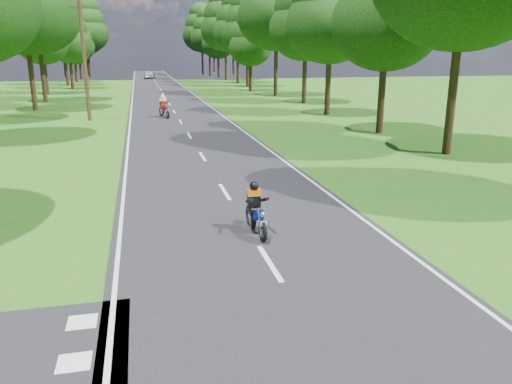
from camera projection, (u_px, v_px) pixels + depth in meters
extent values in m
plane|color=#265914|center=(297.00, 307.00, 9.19)|extent=(160.00, 160.00, 0.00)
cube|color=black|center=(163.00, 94.00, 56.08)|extent=(7.00, 140.00, 0.02)
cube|color=silver|center=(270.00, 263.00, 11.06)|extent=(0.12, 2.00, 0.01)
cube|color=silver|center=(225.00, 192.00, 16.69)|extent=(0.12, 2.00, 0.01)
cube|color=silver|center=(203.00, 156.00, 22.31)|extent=(0.12, 2.00, 0.01)
cube|color=silver|center=(189.00, 135.00, 27.94)|extent=(0.12, 2.00, 0.01)
cube|color=silver|center=(180.00, 121.00, 33.57)|extent=(0.12, 2.00, 0.01)
cube|color=silver|center=(174.00, 111.00, 39.20)|extent=(0.12, 2.00, 0.01)
cube|color=silver|center=(169.00, 104.00, 44.82)|extent=(0.12, 2.00, 0.01)
cube|color=silver|center=(166.00, 98.00, 50.45)|extent=(0.12, 2.00, 0.01)
cube|color=silver|center=(163.00, 94.00, 56.08)|extent=(0.12, 2.00, 0.01)
cube|color=silver|center=(160.00, 90.00, 61.71)|extent=(0.12, 2.00, 0.01)
cube|color=silver|center=(158.00, 87.00, 67.33)|extent=(0.12, 2.00, 0.01)
cube|color=silver|center=(157.00, 84.00, 72.96)|extent=(0.12, 2.00, 0.01)
cube|color=silver|center=(155.00, 82.00, 78.59)|extent=(0.12, 2.00, 0.01)
cube|color=silver|center=(154.00, 80.00, 84.22)|extent=(0.12, 2.00, 0.01)
cube|color=silver|center=(153.00, 78.00, 89.85)|extent=(0.12, 2.00, 0.01)
cube|color=silver|center=(152.00, 76.00, 95.47)|extent=(0.12, 2.00, 0.01)
cube|color=silver|center=(151.00, 75.00, 101.10)|extent=(0.12, 2.00, 0.01)
cube|color=silver|center=(150.00, 74.00, 106.73)|extent=(0.12, 2.00, 0.01)
cube|color=silver|center=(150.00, 73.00, 112.36)|extent=(0.12, 2.00, 0.01)
cube|color=silver|center=(149.00, 72.00, 117.98)|extent=(0.12, 2.00, 0.01)
cube|color=silver|center=(133.00, 94.00, 55.36)|extent=(0.10, 140.00, 0.01)
cube|color=silver|center=(192.00, 93.00, 56.79)|extent=(0.10, 140.00, 0.01)
cube|color=silver|center=(74.00, 362.00, 7.51)|extent=(0.50, 0.50, 0.01)
cube|color=silver|center=(82.00, 322.00, 8.64)|extent=(0.50, 0.50, 0.01)
cylinder|color=black|center=(32.00, 83.00, 39.65)|extent=(0.40, 0.40, 4.32)
ellipsoid|color=black|center=(24.00, 12.00, 38.21)|extent=(7.56, 7.56, 6.42)
cylinder|color=black|center=(43.00, 78.00, 46.58)|extent=(0.40, 0.40, 4.40)
ellipsoid|color=black|center=(36.00, 17.00, 45.11)|extent=(7.71, 7.71, 6.55)
cylinder|color=black|center=(46.00, 79.00, 55.53)|extent=(0.40, 0.40, 3.20)
ellipsoid|color=black|center=(42.00, 42.00, 54.46)|extent=(5.60, 5.60, 4.76)
ellipsoid|color=black|center=(40.00, 27.00, 54.04)|extent=(4.80, 4.80, 4.08)
ellipsoid|color=black|center=(39.00, 12.00, 53.61)|extent=(3.60, 3.60, 3.06)
cylinder|color=black|center=(72.00, 76.00, 62.85)|extent=(0.40, 0.40, 3.22)
ellipsoid|color=black|center=(69.00, 43.00, 61.77)|extent=(5.64, 5.64, 4.79)
ellipsoid|color=black|center=(67.00, 30.00, 61.35)|extent=(4.83, 4.83, 4.11)
ellipsoid|color=black|center=(66.00, 16.00, 60.92)|extent=(3.62, 3.62, 3.08)
cylinder|color=black|center=(67.00, 72.00, 69.74)|extent=(0.40, 0.40, 3.61)
ellipsoid|color=black|center=(63.00, 39.00, 68.53)|extent=(6.31, 6.31, 5.37)
ellipsoid|color=black|center=(62.00, 26.00, 68.06)|extent=(5.41, 5.41, 4.60)
ellipsoid|color=black|center=(61.00, 12.00, 67.58)|extent=(4.06, 4.06, 3.45)
cylinder|color=black|center=(76.00, 73.00, 77.28)|extent=(0.40, 0.40, 2.67)
ellipsoid|color=black|center=(74.00, 51.00, 76.39)|extent=(4.67, 4.67, 3.97)
ellipsoid|color=black|center=(73.00, 43.00, 76.04)|extent=(4.00, 4.00, 3.40)
ellipsoid|color=black|center=(72.00, 34.00, 75.69)|extent=(3.00, 3.00, 2.55)
cylinder|color=black|center=(81.00, 70.00, 85.76)|extent=(0.40, 0.40, 3.09)
ellipsoid|color=black|center=(78.00, 47.00, 84.74)|extent=(5.40, 5.40, 4.59)
ellipsoid|color=black|center=(78.00, 38.00, 84.33)|extent=(4.63, 4.63, 3.93)
ellipsoid|color=black|center=(77.00, 28.00, 83.92)|extent=(3.47, 3.47, 2.95)
cylinder|color=black|center=(89.00, 65.00, 91.89)|extent=(0.40, 0.40, 4.48)
ellipsoid|color=black|center=(87.00, 34.00, 90.40)|extent=(7.84, 7.84, 6.66)
ellipsoid|color=black|center=(85.00, 21.00, 89.81)|extent=(6.72, 6.72, 5.71)
ellipsoid|color=black|center=(84.00, 8.00, 89.21)|extent=(5.04, 5.04, 4.28)
cylinder|color=black|center=(88.00, 65.00, 100.14)|extent=(0.40, 0.40, 4.09)
ellipsoid|color=black|center=(86.00, 39.00, 98.77)|extent=(7.16, 7.16, 6.09)
ellipsoid|color=black|center=(85.00, 28.00, 98.23)|extent=(6.14, 6.14, 5.22)
ellipsoid|color=black|center=(84.00, 17.00, 97.69)|extent=(4.61, 4.61, 3.92)
cylinder|color=black|center=(451.00, 104.00, 22.41)|extent=(0.40, 0.40, 4.56)
cylinder|color=black|center=(381.00, 102.00, 28.61)|extent=(0.40, 0.40, 3.49)
ellipsoid|color=black|center=(386.00, 23.00, 27.45)|extent=(6.12, 6.12, 5.20)
cylinder|color=black|center=(328.00, 90.00, 36.95)|extent=(0.40, 0.40, 3.69)
ellipsoid|color=black|center=(330.00, 25.00, 35.72)|extent=(6.46, 6.46, 5.49)
cylinder|color=black|center=(304.00, 82.00, 45.47)|extent=(0.40, 0.40, 3.74)
ellipsoid|color=black|center=(306.00, 29.00, 44.23)|extent=(6.55, 6.55, 5.57)
ellipsoid|color=black|center=(306.00, 7.00, 43.73)|extent=(5.62, 5.62, 4.77)
cylinder|color=black|center=(276.00, 74.00, 53.04)|extent=(0.40, 0.40, 4.64)
ellipsoid|color=black|center=(276.00, 17.00, 51.49)|extent=(8.12, 8.12, 6.91)
cylinder|color=black|center=(251.00, 79.00, 59.78)|extent=(0.40, 0.40, 2.91)
ellipsoid|color=black|center=(250.00, 48.00, 58.81)|extent=(5.09, 5.09, 4.33)
ellipsoid|color=black|center=(250.00, 35.00, 58.42)|extent=(4.36, 4.36, 3.71)
ellipsoid|color=black|center=(250.00, 22.00, 58.04)|extent=(3.27, 3.27, 2.78)
cylinder|color=black|center=(247.00, 72.00, 66.92)|extent=(0.40, 0.40, 3.88)
ellipsoid|color=black|center=(247.00, 35.00, 65.63)|extent=(6.78, 6.78, 5.77)
ellipsoid|color=black|center=(247.00, 20.00, 65.12)|extent=(5.81, 5.81, 4.94)
ellipsoid|color=black|center=(247.00, 4.00, 64.61)|extent=(4.36, 4.36, 3.71)
cylinder|color=black|center=(238.00, 69.00, 74.90)|extent=(0.40, 0.40, 4.18)
ellipsoid|color=black|center=(237.00, 33.00, 73.51)|extent=(7.31, 7.31, 6.21)
ellipsoid|color=black|center=(237.00, 18.00, 72.96)|extent=(6.27, 6.27, 5.33)
ellipsoid|color=black|center=(237.00, 4.00, 72.40)|extent=(4.70, 4.70, 4.00)
cylinder|color=black|center=(226.00, 66.00, 83.18)|extent=(0.40, 0.40, 4.63)
ellipsoid|color=black|center=(225.00, 30.00, 81.63)|extent=(8.11, 8.11, 6.89)
ellipsoid|color=black|center=(225.00, 15.00, 81.02)|extent=(6.95, 6.95, 5.91)
ellipsoid|color=black|center=(225.00, 0.00, 80.41)|extent=(5.21, 5.21, 4.43)
cylinder|color=black|center=(219.00, 68.00, 90.16)|extent=(0.40, 0.40, 3.36)
ellipsoid|color=black|center=(218.00, 44.00, 89.04)|extent=(5.88, 5.88, 5.00)
ellipsoid|color=black|center=(218.00, 35.00, 88.60)|extent=(5.04, 5.04, 4.29)
ellipsoid|color=black|center=(218.00, 25.00, 88.15)|extent=(3.78, 3.78, 3.21)
cylinder|color=black|center=(210.00, 65.00, 96.72)|extent=(0.40, 0.40, 4.09)
ellipsoid|color=black|center=(209.00, 38.00, 95.36)|extent=(7.15, 7.15, 6.08)
ellipsoid|color=black|center=(209.00, 27.00, 94.82)|extent=(6.13, 6.13, 5.21)
ellipsoid|color=black|center=(209.00, 16.00, 94.28)|extent=(4.60, 4.60, 3.91)
cylinder|color=black|center=(203.00, 63.00, 103.85)|extent=(0.40, 0.40, 4.48)
ellipsoid|color=black|center=(202.00, 36.00, 102.35)|extent=(7.84, 7.84, 6.66)
ellipsoid|color=black|center=(202.00, 24.00, 101.76)|extent=(6.72, 6.72, 5.71)
ellipsoid|color=black|center=(201.00, 13.00, 101.17)|extent=(5.04, 5.04, 4.28)
cylinder|color=black|center=(84.00, 64.00, 108.81)|extent=(0.40, 0.40, 3.84)
ellipsoid|color=black|center=(82.00, 42.00, 107.53)|extent=(6.72, 6.72, 5.71)
ellipsoid|color=black|center=(81.00, 33.00, 107.02)|extent=(5.76, 5.76, 4.90)
ellipsoid|color=black|center=(80.00, 24.00, 106.52)|extent=(4.32, 4.32, 3.67)
cylinder|color=black|center=(214.00, 63.00, 116.92)|extent=(0.40, 0.40, 4.16)
ellipsoid|color=black|center=(214.00, 40.00, 115.54)|extent=(7.28, 7.28, 6.19)
ellipsoid|color=black|center=(213.00, 31.00, 114.99)|extent=(6.24, 6.24, 5.30)
ellipsoid|color=black|center=(213.00, 22.00, 114.44)|extent=(4.68, 4.68, 3.98)
cylinder|color=black|center=(65.00, 67.00, 94.35)|extent=(0.40, 0.40, 3.52)
ellipsoid|color=black|center=(63.00, 43.00, 93.18)|extent=(6.16, 6.16, 5.24)
ellipsoid|color=black|center=(62.00, 34.00, 92.71)|extent=(5.28, 5.28, 4.49)
ellipsoid|color=black|center=(61.00, 24.00, 92.25)|extent=(3.96, 3.96, 3.37)
cylinder|color=black|center=(233.00, 63.00, 104.18)|extent=(0.40, 0.40, 4.48)
ellipsoid|color=black|center=(233.00, 36.00, 102.69)|extent=(7.84, 7.84, 6.66)
ellipsoid|color=black|center=(233.00, 25.00, 102.10)|extent=(6.72, 6.72, 5.71)
ellipsoid|color=black|center=(233.00, 13.00, 101.51)|extent=(5.04, 5.04, 4.28)
cylinder|color=#382616|center=(84.00, 60.00, 33.07)|extent=(0.26, 0.26, 8.00)
cube|color=#382616|center=(80.00, 7.00, 32.17)|extent=(1.20, 0.10, 0.10)
imported|color=silver|center=(149.00, 75.00, 86.97)|extent=(2.15, 4.23, 1.38)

